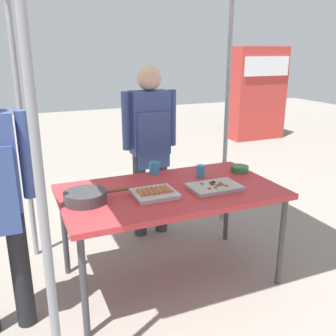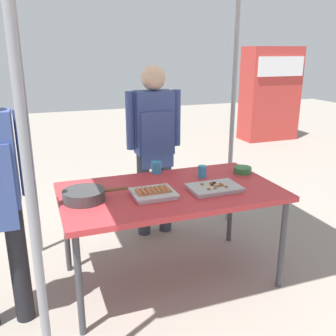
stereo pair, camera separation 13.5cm
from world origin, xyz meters
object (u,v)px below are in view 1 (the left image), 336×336
at_px(stall_table, 171,196).
at_px(drink_cup_near_edge, 201,171).
at_px(tray_grilled_sausages, 155,193).
at_px(condiment_bowl, 240,169).
at_px(cooking_wok, 85,196).
at_px(vendor_woman, 150,139).
at_px(neighbor_stall_left, 256,93).
at_px(drink_cup_by_wok, 154,168).
at_px(tray_meat_skewers, 214,187).

xyz_separation_m(stall_table, drink_cup_near_edge, (0.33, 0.16, 0.10)).
distance_m(tray_grilled_sausages, drink_cup_near_edge, 0.55).
bearing_deg(tray_grilled_sausages, condiment_bowl, 15.47).
bearing_deg(cooking_wok, vendor_woman, 46.53).
relative_size(condiment_bowl, vendor_woman, 0.09).
xyz_separation_m(tray_grilled_sausages, neighbor_stall_left, (3.73, 4.03, 0.13)).
bearing_deg(drink_cup_by_wok, drink_cup_near_edge, -37.21).
xyz_separation_m(cooking_wok, neighbor_stall_left, (4.20, 3.96, 0.11)).
bearing_deg(stall_table, vendor_woman, 80.25).
relative_size(stall_table, vendor_woman, 1.00).
distance_m(tray_meat_skewers, condiment_bowl, 0.49).
xyz_separation_m(tray_grilled_sausages, condiment_bowl, (0.86, 0.24, 0.00)).
xyz_separation_m(drink_cup_near_edge, vendor_woman, (-0.20, 0.63, 0.15)).
xyz_separation_m(tray_grilled_sausages, tray_meat_skewers, (0.45, -0.05, -0.00)).
height_order(drink_cup_by_wok, neighbor_stall_left, neighbor_stall_left).
bearing_deg(drink_cup_by_wok, tray_grilled_sausages, -110.76).
bearing_deg(drink_cup_by_wok, stall_table, -93.52).
bearing_deg(vendor_woman, neighbor_stall_left, -137.47).
height_order(drink_cup_near_edge, drink_cup_by_wok, drink_cup_by_wok).
height_order(tray_meat_skewers, condiment_bowl, condiment_bowl).
distance_m(drink_cup_by_wok, neighbor_stall_left, 5.02).
xyz_separation_m(tray_meat_skewers, neighbor_stall_left, (3.28, 4.08, 0.14)).
bearing_deg(condiment_bowl, drink_cup_by_wok, 160.41).
height_order(tray_meat_skewers, neighbor_stall_left, neighbor_stall_left).
height_order(stall_table, drink_cup_by_wok, drink_cup_by_wok).
distance_m(stall_table, drink_cup_by_wok, 0.41).
distance_m(tray_grilled_sausages, cooking_wok, 0.48).
bearing_deg(drink_cup_by_wok, neighbor_stall_left, 45.01).
bearing_deg(vendor_woman, drink_cup_near_edge, 107.26).
bearing_deg(drink_cup_near_edge, drink_cup_by_wok, 142.79).
bearing_deg(drink_cup_by_wok, tray_meat_skewers, -62.51).
bearing_deg(vendor_woman, cooking_wok, 46.53).
distance_m(tray_meat_skewers, drink_cup_near_edge, 0.29).
bearing_deg(neighbor_stall_left, condiment_bowl, -127.15).
bearing_deg(tray_meat_skewers, vendor_woman, 99.84).
bearing_deg(cooking_wok, stall_table, 0.59).
height_order(condiment_bowl, drink_cup_near_edge, drink_cup_near_edge).
bearing_deg(neighbor_stall_left, tray_grilled_sausages, -132.80).
bearing_deg(tray_meat_skewers, condiment_bowl, 34.98).
bearing_deg(condiment_bowl, tray_meat_skewers, -145.02).
bearing_deg(stall_table, drink_cup_near_edge, 26.22).
bearing_deg(drink_cup_near_edge, vendor_woman, 107.26).
bearing_deg(neighbor_stall_left, tray_meat_skewers, -128.81).
relative_size(stall_table, condiment_bowl, 10.77).
xyz_separation_m(stall_table, condiment_bowl, (0.70, 0.16, 0.08)).
height_order(condiment_bowl, neighbor_stall_left, neighbor_stall_left).
relative_size(stall_table, tray_grilled_sausages, 5.33).
xyz_separation_m(vendor_woman, neighbor_stall_left, (3.44, 3.15, -0.05)).
bearing_deg(tray_grilled_sausages, vendor_woman, 71.47).
height_order(stall_table, tray_meat_skewers, tray_meat_skewers).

